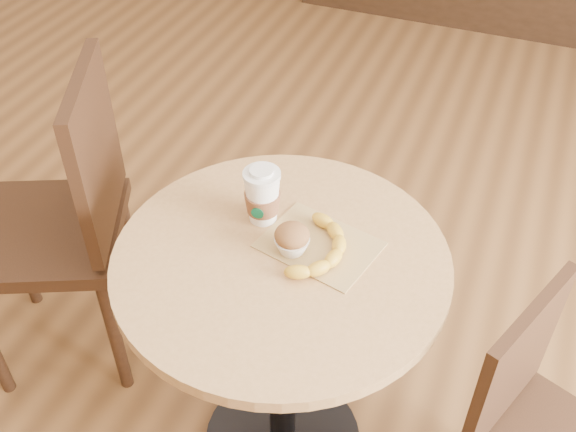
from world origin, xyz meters
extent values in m
cylinder|color=black|center=(-0.08, 0.07, 0.38)|extent=(0.07, 0.07, 0.72)
cylinder|color=tan|center=(-0.08, 0.07, 0.73)|extent=(0.73, 0.73, 0.03)
cube|color=#352012|center=(-0.84, 0.17, 0.48)|extent=(0.56, 0.56, 0.04)
cylinder|color=#352012|center=(-1.08, 0.26, 0.24)|extent=(0.04, 0.04, 0.48)
cylinder|color=#352012|center=(-0.75, 0.41, 0.24)|extent=(0.04, 0.04, 0.48)
cylinder|color=#352012|center=(-0.60, 0.08, 0.24)|extent=(0.04, 0.04, 0.48)
cube|color=#352012|center=(-0.67, 0.25, 0.74)|extent=(0.20, 0.38, 0.44)
cylinder|color=#352012|center=(0.50, 0.23, 0.19)|extent=(0.03, 0.03, 0.38)
cube|color=#352012|center=(0.44, 0.10, 0.60)|extent=(0.14, 0.31, 0.36)
cube|color=tan|center=(-0.02, 0.13, 0.75)|extent=(0.27, 0.23, 0.00)
cylinder|color=white|center=(-0.17, 0.17, 0.87)|extent=(0.08, 0.08, 0.01)
cylinder|color=white|center=(-0.17, 0.17, 0.88)|extent=(0.05, 0.05, 0.01)
cylinder|color=#085232|center=(-0.16, 0.13, 0.80)|extent=(0.03, 0.01, 0.03)
ellipsoid|color=brown|center=(-0.06, 0.09, 0.80)|extent=(0.08, 0.08, 0.05)
ellipsoid|color=beige|center=(-0.06, 0.09, 0.81)|extent=(0.03, 0.03, 0.02)
camera|label=1|loc=(0.31, -0.87, 1.76)|focal=42.00mm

